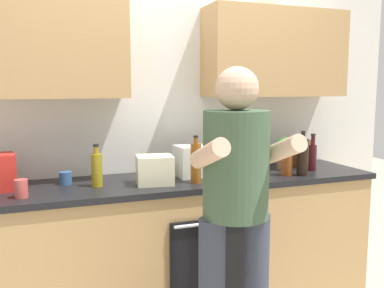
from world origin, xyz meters
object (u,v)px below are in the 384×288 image
bottle_vinegar (287,161)px  potted_herb (285,151)px  cup_coffee (162,170)px  bottle_wine (312,156)px  mixing_bowl (248,169)px  person_standing (236,196)px  grocery_bag_crisps (0,172)px  bottle_oil (97,169)px  grocery_bag_rice (155,170)px  knife_block (302,153)px  grocery_bag_produce (193,161)px  bottle_syrup (196,162)px  bottle_soy (302,157)px  cup_tea (66,178)px  cup_ceramic (21,189)px

bottle_vinegar → potted_herb: 0.23m
bottle_vinegar → cup_coffee: 0.88m
bottle_wine → mixing_bowl: bottle_wine is taller
person_standing → potted_herb: 1.15m
bottle_wine → grocery_bag_crisps: (-2.15, 0.13, 0.00)m
bottle_oil → grocery_bag_crisps: bearing=169.7°
bottle_oil → grocery_bag_rice: size_ratio=1.17×
person_standing → potted_herb: (0.81, 0.81, 0.08)m
knife_block → potted_herb: 0.21m
cup_coffee → bottle_vinegar: bearing=-18.8°
bottle_oil → mixing_bowl: (1.07, 0.00, -0.07)m
cup_coffee → knife_block: bearing=-1.4°
person_standing → bottle_oil: size_ratio=6.04×
bottle_oil → bottle_wine: size_ratio=0.97×
bottle_oil → grocery_bag_produce: bottle_oil is taller
potted_herb → grocery_bag_rice: bearing=-172.8°
bottle_wine → bottle_oil: bearing=178.8°
bottle_syrup → bottle_soy: (0.79, -0.05, 0.00)m
cup_tea → cup_ceramic: bearing=-134.3°
bottle_wine → cup_ceramic: 2.03m
bottle_wine → grocery_bag_rice: (-1.23, -0.02, -0.02)m
bottle_wine → cup_tea: bearing=174.6°
potted_herb → bottle_wine: bearing=-32.6°
grocery_bag_rice → bottle_syrup: bearing=-12.5°
bottle_syrup → bottle_wine: bottle_syrup is taller
bottle_syrup → bottle_vinegar: bearing=-0.4°
bottle_wine → grocery_bag_produce: (-0.91, 0.12, -0.00)m
grocery_bag_crisps → person_standing: bearing=-35.5°
cup_tea → potted_herb: size_ratio=0.33×
potted_herb → grocery_bag_rice: (-1.06, -0.13, -0.04)m
bottle_wine → grocery_bag_crisps: bottle_wine is taller
bottle_wine → potted_herb: size_ratio=1.13×
cup_coffee → cup_ceramic: bearing=-162.1°
cup_tea → mixing_bowl: mixing_bowl is taller
bottle_vinegar → grocery_bag_rice: bottle_vinegar is taller
grocery_bag_produce → bottle_oil: bearing=-172.6°
bottle_syrup → cup_tea: size_ratio=3.82×
bottle_oil → grocery_bag_produce: size_ratio=1.15×
bottle_soy → grocery_bag_produce: size_ratio=1.36×
cup_coffee → cup_ceramic: 0.96m
bottle_soy → bottle_oil: bearing=173.5°
cup_ceramic → potted_herb: (1.85, 0.21, 0.08)m
grocery_bag_produce → cup_ceramic: bearing=-168.9°
cup_ceramic → mixing_bowl: size_ratio=0.39×
bottle_syrup → cup_ceramic: (-1.06, -0.02, -0.08)m
cup_ceramic → potted_herb: potted_herb is taller
grocery_bag_produce → bottle_wine: bearing=-7.5°
bottle_wine → cup_ceramic: (-2.03, -0.10, -0.06)m
bottle_syrup → cup_tea: bottle_syrup is taller
mixing_bowl → grocery_bag_rice: 0.71m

